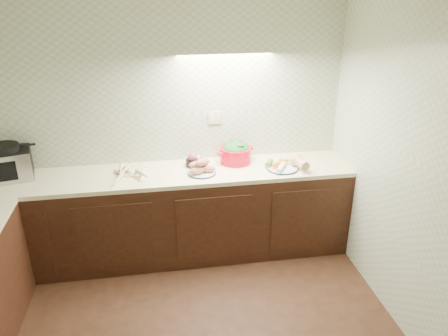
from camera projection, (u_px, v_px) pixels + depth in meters
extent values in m
cube|color=#9FB38E|center=(158.00, 123.00, 4.16)|extent=(3.60, 0.05, 2.60)
cube|color=#9FB38E|center=(442.00, 193.00, 2.82)|extent=(0.05, 3.60, 2.60)
cube|color=#BCB095|center=(215.00, 118.00, 4.24)|extent=(0.13, 0.01, 0.12)
cube|color=black|center=(164.00, 217.00, 4.26)|extent=(3.60, 0.60, 0.86)
cube|color=beige|center=(162.00, 175.00, 4.08)|extent=(3.60, 0.60, 0.04)
cube|color=black|center=(5.00, 164.00, 3.92)|extent=(0.50, 0.42, 0.26)
cube|color=#AAAAAF|center=(4.00, 172.00, 3.78)|extent=(0.43, 0.11, 0.26)
cube|color=black|center=(4.00, 172.00, 3.78)|extent=(0.28, 0.07, 0.18)
cylinder|color=black|center=(2.00, 148.00, 3.86)|extent=(0.34, 0.34, 0.05)
cone|color=beige|center=(135.00, 176.00, 3.95)|extent=(0.08, 0.23, 0.05)
cone|color=beige|center=(143.00, 172.00, 4.04)|extent=(0.08, 0.20, 0.05)
cone|color=beige|center=(132.00, 172.00, 4.03)|extent=(0.06, 0.19, 0.05)
cone|color=beige|center=(131.00, 177.00, 3.93)|extent=(0.12, 0.19, 0.04)
cone|color=beige|center=(142.00, 173.00, 4.01)|extent=(0.14, 0.19, 0.05)
cone|color=beige|center=(141.00, 175.00, 3.91)|extent=(0.16, 0.23, 0.05)
cone|color=beige|center=(141.00, 169.00, 4.03)|extent=(0.22, 0.15, 0.05)
cone|color=beige|center=(121.00, 174.00, 3.94)|extent=(0.13, 0.19, 0.04)
cylinder|color=#111F45|center=(202.00, 173.00, 4.06)|extent=(0.27, 0.27, 0.01)
cylinder|color=silver|center=(202.00, 173.00, 4.06)|extent=(0.25, 0.25, 0.02)
ellipsoid|color=#A46B56|center=(197.00, 171.00, 4.00)|extent=(0.16, 0.13, 0.07)
ellipsoid|color=#A46B56|center=(208.00, 169.00, 4.04)|extent=(0.16, 0.13, 0.07)
ellipsoid|color=#A46B56|center=(199.00, 167.00, 4.08)|extent=(0.16, 0.13, 0.07)
ellipsoid|color=#A46B56|center=(197.00, 165.00, 4.03)|extent=(0.16, 0.13, 0.07)
ellipsoid|color=#A46B56|center=(203.00, 163.00, 4.07)|extent=(0.16, 0.13, 0.07)
ellipsoid|color=#A46B56|center=(202.00, 162.00, 4.00)|extent=(0.16, 0.13, 0.07)
cylinder|color=black|center=(194.00, 163.00, 4.22)|extent=(0.17, 0.17, 0.06)
sphere|color=maroon|center=(193.00, 158.00, 4.19)|extent=(0.09, 0.09, 0.09)
sphere|color=beige|center=(198.00, 158.00, 4.21)|extent=(0.05, 0.05, 0.05)
cylinder|color=red|center=(235.00, 155.00, 4.28)|extent=(0.39, 0.39, 0.15)
cube|color=red|center=(220.00, 154.00, 4.19)|extent=(0.06, 0.07, 0.02)
cube|color=red|center=(250.00, 148.00, 4.34)|extent=(0.06, 0.07, 0.02)
ellipsoid|color=#286429|center=(236.00, 149.00, 4.26)|extent=(0.27, 0.27, 0.15)
cylinder|color=#111F45|center=(282.00, 168.00, 4.16)|extent=(0.30, 0.30, 0.01)
cylinder|color=silver|center=(282.00, 168.00, 4.16)|extent=(0.29, 0.29, 0.02)
cone|color=orange|center=(281.00, 165.00, 4.17)|extent=(0.15, 0.15, 0.03)
cone|color=orange|center=(277.00, 165.00, 4.15)|extent=(0.12, 0.16, 0.03)
cone|color=orange|center=(277.00, 164.00, 4.17)|extent=(0.15, 0.14, 0.03)
cone|color=orange|center=(279.00, 164.00, 4.13)|extent=(0.15, 0.14, 0.03)
cone|color=orange|center=(280.00, 164.00, 4.14)|extent=(0.14, 0.15, 0.03)
cylinder|color=white|center=(281.00, 168.00, 4.09)|extent=(0.14, 0.19, 0.05)
cylinder|color=#396D2D|center=(269.00, 163.00, 4.19)|extent=(0.11, 0.13, 0.05)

